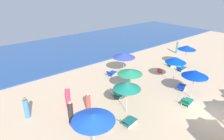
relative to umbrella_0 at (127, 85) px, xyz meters
name	(u,v)px	position (x,y,z in m)	size (l,w,h in m)	color
ground_plane	(211,114)	(4.75, -4.30, -2.34)	(60.00, 60.00, 0.00)	beige
ocean	(69,48)	(4.75, 17.84, -2.28)	(60.00, 15.70, 0.12)	#2B5396
umbrella_0	(127,85)	(0.00, 0.00, 0.00)	(2.06, 2.06, 2.61)	silver
lounge_chair_0_0	(128,122)	(-0.90, -1.17, -2.10)	(1.37, 0.85, 0.62)	silver
umbrella_1	(187,47)	(11.59, 2.19, 0.15)	(2.05, 2.05, 2.73)	silver
lounge_chair_1_0	(172,64)	(10.79, 3.32, -2.05)	(1.47, 1.00, 0.74)	silver
lounge_chair_1_1	(181,68)	(10.53, 1.92, -2.11)	(1.56, 0.76, 0.65)	silver
umbrella_2	(124,55)	(4.79, 5.52, -0.18)	(2.48, 2.48, 2.40)	silver
lounge_chair_2_0	(111,73)	(3.47, 6.02, -2.10)	(1.45, 1.09, 0.65)	silver
umbrella_3	(176,60)	(6.96, 0.59, 0.18)	(1.99, 1.99, 2.79)	silver
lounge_chair_3_0	(181,87)	(6.50, -0.65, -2.09)	(1.56, 1.11, 0.71)	silver
umbrella_4	(195,73)	(5.84, -2.04, -0.02)	(2.17, 2.17, 2.59)	silver
lounge_chair_4_0	(187,102)	(4.57, -2.40, -2.07)	(1.43, 0.88, 0.73)	silver
umbrella_5	(93,117)	(-4.11, -1.65, 0.08)	(2.46, 2.46, 2.64)	silver
umbrella_6	(130,72)	(2.34, 2.07, -0.29)	(2.23, 2.23, 2.24)	silver
lounge_chair_6_0	(116,92)	(1.22, 2.58, -2.10)	(1.39, 1.01, 0.68)	silver
lounge_chair_6_1	(120,94)	(1.14, 2.06, -2.09)	(1.61, 0.99, 0.74)	silver
beachgoer_0	(26,108)	(-6.06, 4.18, -1.55)	(0.50, 0.50, 1.69)	#4382D3
beachgoer_1	(71,112)	(-3.83, 1.66, -1.54)	(0.50, 0.50, 1.71)	#2C262A
beachgoer_2	(177,48)	(15.54, 5.87, -1.48)	(0.42, 0.42, 1.76)	#4591BD
beachgoer_3	(107,120)	(-2.33, -0.57, -1.60)	(0.31, 0.31, 1.56)	white
beachgoer_4	(88,102)	(-2.06, 2.13, -1.64)	(0.54, 0.54, 1.51)	#D44D45
beachgoer_5	(68,97)	(-2.98, 3.66, -1.54)	(0.55, 0.55, 1.73)	#F73A5D
cooler_box_0	(160,71)	(8.16, 3.12, -2.15)	(0.58, 0.33, 0.37)	red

